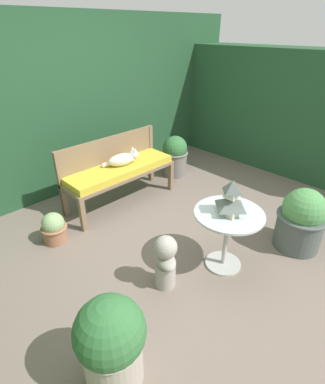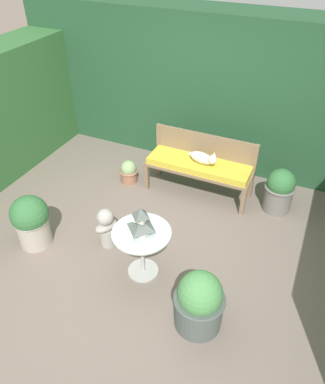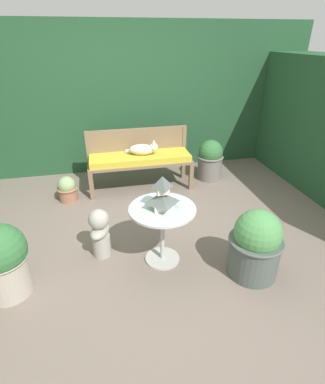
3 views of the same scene
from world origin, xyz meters
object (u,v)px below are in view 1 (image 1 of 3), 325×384
object	(u,v)px
garden_bust	(165,260)
garden_bench	(121,172)
potted_plant_bench_right	(175,156)
patio_table	(228,225)
potted_plant_hedge_corner	(301,220)
potted_plant_table_far	(111,342)
cat	(123,159)
potted_plant_path_edge	(54,228)
pagoda_birdhouse	(231,200)

from	to	relation	value
garden_bust	garden_bench	bearing A→B (deg)	1.48
garden_bench	potted_plant_bench_right	size ratio (longest dim) A/B	2.37
potted_plant_bench_right	patio_table	bearing A→B (deg)	-123.27
patio_table	potted_plant_hedge_corner	size ratio (longest dim) A/B	0.94
garden_bench	patio_table	size ratio (longest dim) A/B	2.34
potted_plant_bench_right	garden_bust	bearing A→B (deg)	-138.50
potted_plant_table_far	cat	bearing A→B (deg)	49.81
garden_bench	cat	distance (m)	0.18
patio_table	potted_plant_path_edge	world-z (taller)	patio_table
potted_plant_path_edge	potted_plant_bench_right	world-z (taller)	potted_plant_bench_right
garden_bust	potted_plant_bench_right	size ratio (longest dim) A/B	0.85
garden_bench	potted_plant_table_far	size ratio (longest dim) A/B	2.17
garden_bust	potted_plant_bench_right	world-z (taller)	potted_plant_bench_right
garden_bust	potted_plant_hedge_corner	world-z (taller)	potted_plant_hedge_corner
cat	potted_plant_hedge_corner	xyz separation A→B (m)	(0.72, -2.08, -0.29)
cat	patio_table	bearing A→B (deg)	-80.16
cat	potted_plant_bench_right	distance (m)	1.13
cat	garden_bust	bearing A→B (deg)	-102.38
potted_plant_path_edge	potted_plant_table_far	size ratio (longest dim) A/B	0.51
cat	potted_plant_path_edge	world-z (taller)	cat
garden_bench	potted_plant_hedge_corner	distance (m)	2.23
pagoda_birdhouse	potted_plant_table_far	xyz separation A→B (m)	(-1.45, -0.13, -0.40)
patio_table	pagoda_birdhouse	world-z (taller)	pagoda_birdhouse
garden_bust	potted_plant_path_edge	size ratio (longest dim) A/B	1.53
cat	patio_table	size ratio (longest dim) A/B	0.71
patio_table	potted_plant_hedge_corner	xyz separation A→B (m)	(0.81, -0.38, -0.16)
garden_bust	patio_table	bearing A→B (deg)	-84.70
patio_table	potted_plant_path_edge	distance (m)	1.88
pagoda_birdhouse	potted_plant_path_edge	distance (m)	1.95
patio_table	potted_plant_table_far	xyz separation A→B (m)	(-1.45, -0.13, -0.12)
garden_bust	potted_plant_path_edge	xyz separation A→B (m)	(-0.42, 1.32, -0.12)
cat	potted_plant_table_far	world-z (taller)	cat
potted_plant_bench_right	pagoda_birdhouse	bearing A→B (deg)	-123.27
patio_table	potted_plant_table_far	distance (m)	1.46
pagoda_birdhouse	potted_plant_hedge_corner	distance (m)	1.00
garden_bench	potted_plant_hedge_corner	xyz separation A→B (m)	(0.77, -2.08, -0.12)
garden_bench	pagoda_birdhouse	size ratio (longest dim) A/B	4.58
potted_plant_table_far	potted_plant_bench_right	xyz separation A→B (m)	(2.63, 1.94, -0.04)
patio_table	potted_plant_table_far	size ratio (longest dim) A/B	0.93
potted_plant_hedge_corner	garden_bench	bearing A→B (deg)	110.33
potted_plant_bench_right	garden_bench	bearing A→B (deg)	-175.02
garden_bench	pagoda_birdhouse	distance (m)	1.73
garden_bust	potted_plant_hedge_corner	xyz separation A→B (m)	(1.42, -0.60, 0.04)
pagoda_birdhouse	potted_plant_bench_right	world-z (taller)	pagoda_birdhouse
pagoda_birdhouse	patio_table	bearing A→B (deg)	0.00
garden_bench	potted_plant_hedge_corner	world-z (taller)	potted_plant_hedge_corner
garden_bench	potted_plant_path_edge	bearing A→B (deg)	-171.32
patio_table	potted_plant_bench_right	bearing A→B (deg)	56.73
potted_plant_bench_right	potted_plant_hedge_corner	world-z (taller)	potted_plant_hedge_corner
pagoda_birdhouse	potted_plant_bench_right	size ratio (longest dim) A/B	0.52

